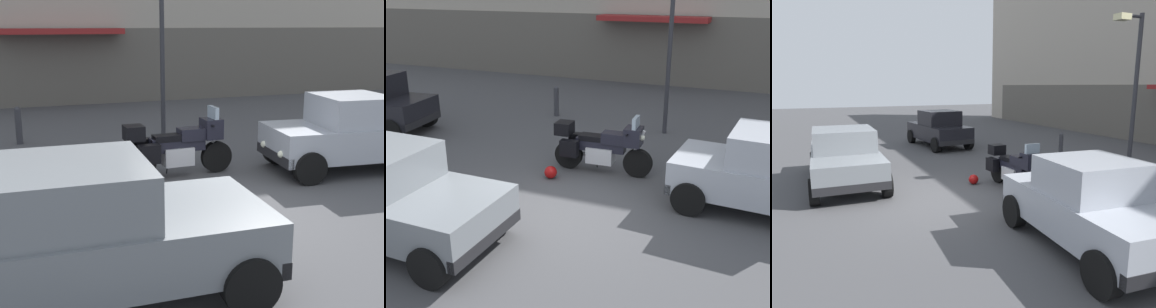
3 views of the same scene
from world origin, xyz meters
TOP-DOWN VIEW (x-y plane):
  - ground_plane at (0.00, 0.00)m, footprint 80.00×80.00m
  - motorcycle at (0.01, 2.31)m, footprint 2.26×0.78m
  - helmet at (-0.86, 1.53)m, footprint 0.28×0.28m
  - car_hatchback_near at (-7.30, 2.80)m, footprint 3.98×2.08m
  - car_sedan_far at (-2.53, -1.75)m, footprint 4.60×1.98m
  - car_compact_side at (3.52, 1.61)m, footprint 3.57×1.95m
  - streetlamp_curbside at (0.71, 5.59)m, footprint 0.28×0.94m
  - bollard_curbside at (-2.92, 6.25)m, footprint 0.16×0.16m

SIDE VIEW (x-z plane):
  - ground_plane at x=0.00m, z-range 0.00..0.00m
  - helmet at x=-0.86m, z-range 0.00..0.28m
  - bollard_curbside at x=-2.92m, z-range 0.03..0.99m
  - motorcycle at x=0.01m, z-range -0.06..1.30m
  - car_compact_side at x=3.52m, z-range -0.01..1.55m
  - car_sedan_far at x=-2.53m, z-range 0.00..1.56m
  - car_hatchback_near at x=-7.30m, z-range -0.01..1.63m
  - streetlamp_curbside at x=0.71m, z-range 0.51..5.16m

